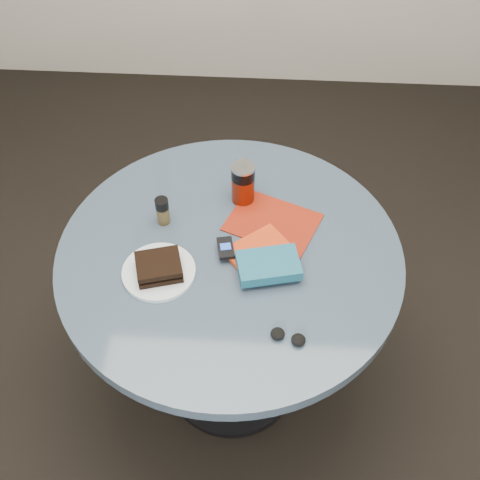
# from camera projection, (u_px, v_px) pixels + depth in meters

# --- Properties ---
(ground) EXTENTS (4.00, 4.00, 0.00)m
(ground) POSITION_uv_depth(u_px,v_px,m) (232.00, 378.00, 2.30)
(ground) COLOR black
(ground) RESTS_ON ground
(table) EXTENTS (1.00, 1.00, 0.75)m
(table) POSITION_uv_depth(u_px,v_px,m) (230.00, 285.00, 1.85)
(table) COLOR black
(table) RESTS_ON ground
(plate) EXTENTS (0.24, 0.24, 0.01)m
(plate) POSITION_uv_depth(u_px,v_px,m) (159.00, 272.00, 1.67)
(plate) COLOR white
(plate) RESTS_ON table
(sandwich) EXTENTS (0.15, 0.13, 0.04)m
(sandwich) POSITION_uv_depth(u_px,v_px,m) (159.00, 267.00, 1.65)
(sandwich) COLOR black
(sandwich) RESTS_ON plate
(soda_can) EXTENTS (0.08, 0.08, 0.14)m
(soda_can) POSITION_uv_depth(u_px,v_px,m) (243.00, 183.00, 1.82)
(soda_can) COLOR #601404
(soda_can) RESTS_ON table
(pepper_grinder) EXTENTS (0.04, 0.04, 0.09)m
(pepper_grinder) POSITION_uv_depth(u_px,v_px,m) (163.00, 211.00, 1.77)
(pepper_grinder) COLOR #4B3E20
(pepper_grinder) RESTS_ON table
(magazine) EXTENTS (0.31, 0.28, 0.00)m
(magazine) POSITION_uv_depth(u_px,v_px,m) (273.00, 222.00, 1.80)
(magazine) COLOR maroon
(magazine) RESTS_ON table
(red_book) EXTENTS (0.21, 0.20, 0.01)m
(red_book) POSITION_uv_depth(u_px,v_px,m) (258.00, 250.00, 1.72)
(red_book) COLOR red
(red_book) RESTS_ON magazine
(novel) EXTENTS (0.19, 0.15, 0.03)m
(novel) POSITION_uv_depth(u_px,v_px,m) (268.00, 265.00, 1.65)
(novel) COLOR #165068
(novel) RESTS_ON red_book
(mp3_player) EXTENTS (0.06, 0.08, 0.01)m
(mp3_player) POSITION_uv_depth(u_px,v_px,m) (226.00, 248.00, 1.71)
(mp3_player) COLOR black
(mp3_player) RESTS_ON red_book
(headphones) EXTENTS (0.10, 0.06, 0.02)m
(headphones) POSITION_uv_depth(u_px,v_px,m) (288.00, 337.00, 1.53)
(headphones) COLOR black
(headphones) RESTS_ON table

